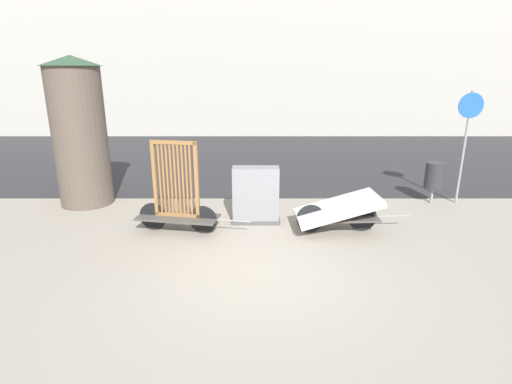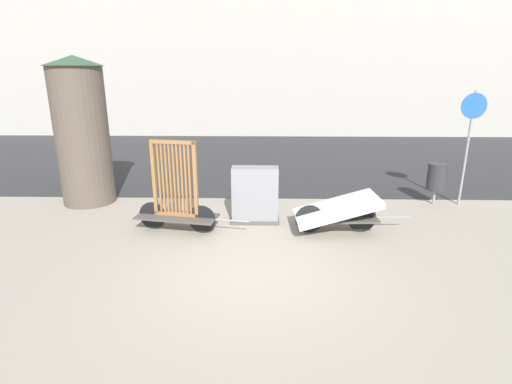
{
  "view_description": "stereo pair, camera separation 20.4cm",
  "coord_description": "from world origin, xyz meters",
  "px_view_note": "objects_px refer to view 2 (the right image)",
  "views": [
    {
      "loc": [
        -0.03,
        -5.94,
        3.24
      ],
      "look_at": [
        0.0,
        1.78,
        0.86
      ],
      "focal_mm": 28.0,
      "sensor_mm": 36.0,
      "label": 1
    },
    {
      "loc": [
        0.18,
        -5.94,
        3.24
      ],
      "look_at": [
        0.0,
        1.78,
        0.86
      ],
      "focal_mm": 28.0,
      "sensor_mm": 36.0,
      "label": 2
    }
  ],
  "objects_px": {
    "bike_cart_with_bedframe": "(176,201)",
    "advertising_column": "(82,131)",
    "bike_cart_with_mattress": "(336,211)",
    "sign_post": "(470,132)",
    "utility_cabinet": "(255,197)",
    "trash_bin": "(437,176)"
  },
  "relations": [
    {
      "from": "utility_cabinet",
      "to": "advertising_column",
      "type": "relative_size",
      "value": 0.35
    },
    {
      "from": "trash_bin",
      "to": "advertising_column",
      "type": "xyz_separation_m",
      "value": [
        -8.68,
        0.0,
        1.09
      ]
    },
    {
      "from": "sign_post",
      "to": "advertising_column",
      "type": "xyz_separation_m",
      "value": [
        -9.31,
        0.01,
        -0.01
      ]
    },
    {
      "from": "utility_cabinet",
      "to": "trash_bin",
      "type": "height_order",
      "value": "utility_cabinet"
    },
    {
      "from": "bike_cart_with_bedframe",
      "to": "trash_bin",
      "type": "height_order",
      "value": "bike_cart_with_bedframe"
    },
    {
      "from": "bike_cart_with_mattress",
      "to": "utility_cabinet",
      "type": "bearing_deg",
      "value": 159.29
    },
    {
      "from": "trash_bin",
      "to": "bike_cart_with_mattress",
      "type": "bearing_deg",
      "value": -146.06
    },
    {
      "from": "trash_bin",
      "to": "sign_post",
      "type": "relative_size",
      "value": 0.37
    },
    {
      "from": "utility_cabinet",
      "to": "sign_post",
      "type": "relative_size",
      "value": 0.45
    },
    {
      "from": "sign_post",
      "to": "trash_bin",
      "type": "bearing_deg",
      "value": 179.24
    },
    {
      "from": "bike_cart_with_bedframe",
      "to": "bike_cart_with_mattress",
      "type": "distance_m",
      "value": 3.29
    },
    {
      "from": "bike_cart_with_mattress",
      "to": "utility_cabinet",
      "type": "height_order",
      "value": "utility_cabinet"
    },
    {
      "from": "bike_cart_with_bedframe",
      "to": "advertising_column",
      "type": "xyz_separation_m",
      "value": [
        -2.64,
        1.86,
        1.15
      ]
    },
    {
      "from": "bike_cart_with_mattress",
      "to": "sign_post",
      "type": "bearing_deg",
      "value": 25.7
    },
    {
      "from": "utility_cabinet",
      "to": "advertising_column",
      "type": "bearing_deg",
      "value": 162.72
    },
    {
      "from": "utility_cabinet",
      "to": "trash_bin",
      "type": "distance_m",
      "value": 4.63
    },
    {
      "from": "bike_cart_with_bedframe",
      "to": "trash_bin",
      "type": "xyz_separation_m",
      "value": [
        6.04,
        1.86,
        0.06
      ]
    },
    {
      "from": "sign_post",
      "to": "utility_cabinet",
      "type": "bearing_deg",
      "value": -165.49
    },
    {
      "from": "trash_bin",
      "to": "utility_cabinet",
      "type": "bearing_deg",
      "value": -163.45
    },
    {
      "from": "bike_cart_with_bedframe",
      "to": "utility_cabinet",
      "type": "xyz_separation_m",
      "value": [
        1.6,
        0.54,
        -0.07
      ]
    },
    {
      "from": "bike_cart_with_mattress",
      "to": "sign_post",
      "type": "distance_m",
      "value": 4.09
    },
    {
      "from": "bike_cart_with_mattress",
      "to": "utility_cabinet",
      "type": "distance_m",
      "value": 1.77
    }
  ]
}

